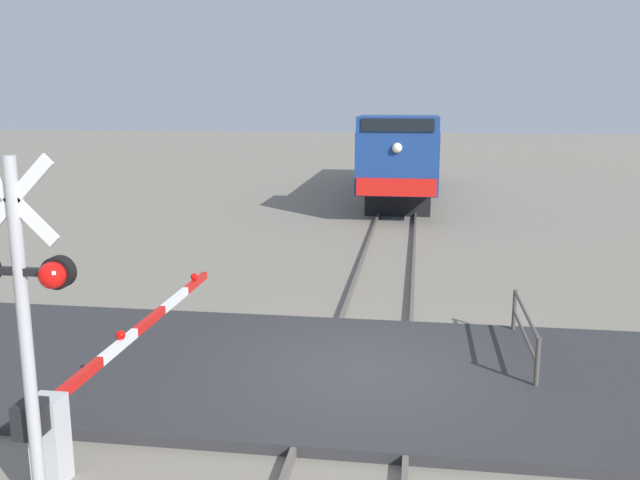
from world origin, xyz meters
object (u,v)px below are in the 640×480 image
Objects in this scene: locomotive at (402,153)px; crossing_signal at (21,300)px; crossing_gate at (88,389)px; guard_railing at (525,329)px.

crossing_signal is (-3.29, -25.78, 0.47)m from locomotive.
crossing_gate is 2.42× the size of guard_railing.
crossing_signal is at bearing -138.27° from guard_railing.
locomotive is 5.87× the size of guard_railing.
guard_railing is (6.17, 3.72, -0.14)m from crossing_gate.
locomotive is 25.99m from crossing_signal.
crossing_gate is at bearing -98.22° from locomotive.
guard_railing is at bearing 31.12° from crossing_gate.
locomotive is 2.43× the size of crossing_gate.
guard_railing is (2.68, -20.45, -1.40)m from locomotive.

